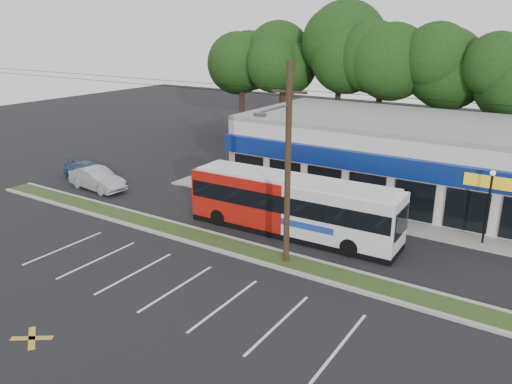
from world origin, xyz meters
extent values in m
plane|color=black|center=(0.00, 0.00, 0.00)|extent=(120.00, 120.00, 0.00)
cube|color=#2C3E19|center=(0.00, 1.00, 0.06)|extent=(40.00, 1.60, 0.12)
cube|color=#9E9E93|center=(0.00, 0.15, 0.07)|extent=(40.00, 0.25, 0.14)
cube|color=#9E9E93|center=(0.00, 1.85, 0.07)|extent=(40.00, 0.25, 0.14)
cube|color=#9E9E93|center=(5.00, 9.00, 0.05)|extent=(32.00, 2.20, 0.10)
cube|color=silver|center=(5.50, 16.00, 2.50)|extent=(25.00, 12.00, 5.00)
cube|color=navy|center=(5.50, 9.75, 3.40)|extent=(25.00, 0.50, 1.20)
cube|color=black|center=(5.50, 9.94, 1.40)|extent=(24.00, 0.12, 2.40)
cube|color=gray|center=(5.50, 16.00, 5.15)|extent=(25.00, 12.00, 0.30)
cylinder|color=black|center=(3.00, 1.00, 5.00)|extent=(0.30, 0.30, 10.00)
cube|color=black|center=(3.00, 1.00, 8.60)|extent=(1.80, 0.12, 0.12)
cylinder|color=#59595E|center=(3.00, -0.20, 8.00)|extent=(0.10, 2.40, 0.10)
cube|color=#59595E|center=(3.00, -1.50, 7.90)|extent=(0.50, 0.25, 0.15)
cylinder|color=black|center=(0.00, 1.00, 8.70)|extent=(50.00, 0.02, 0.02)
cylinder|color=black|center=(0.00, 1.00, 8.40)|extent=(50.00, 0.02, 0.02)
cylinder|color=black|center=(11.00, 8.80, 2.00)|extent=(0.12, 0.12, 4.00)
sphere|color=silver|center=(11.00, 8.80, 4.10)|extent=(0.30, 0.30, 0.30)
cylinder|color=black|center=(-16.00, 26.00, 2.86)|extent=(0.56, 0.56, 5.72)
sphere|color=black|center=(-16.00, 26.00, 8.45)|extent=(6.76, 6.76, 6.76)
cylinder|color=black|center=(-11.00, 26.00, 2.86)|extent=(0.56, 0.56, 5.72)
sphere|color=black|center=(-11.00, 26.00, 8.45)|extent=(6.76, 6.76, 6.76)
cylinder|color=black|center=(-6.00, 26.00, 2.86)|extent=(0.56, 0.56, 5.72)
sphere|color=black|center=(-6.00, 26.00, 8.45)|extent=(6.76, 6.76, 6.76)
cylinder|color=black|center=(-1.00, 26.00, 2.86)|extent=(0.56, 0.56, 5.72)
sphere|color=black|center=(-1.00, 26.00, 8.45)|extent=(6.76, 6.76, 6.76)
cylinder|color=black|center=(4.00, 26.00, 2.86)|extent=(0.56, 0.56, 5.72)
sphere|color=black|center=(4.00, 26.00, 8.45)|extent=(6.76, 6.76, 6.76)
cylinder|color=black|center=(9.00, 26.00, 2.86)|extent=(0.56, 0.56, 5.72)
sphere|color=black|center=(9.00, 26.00, 8.45)|extent=(6.76, 6.76, 6.76)
cube|color=#A9140D|center=(-1.72, 4.42, 1.79)|extent=(6.29, 2.76, 2.85)
cube|color=silver|center=(4.50, 4.58, 1.79)|extent=(6.29, 2.76, 2.85)
cube|color=black|center=(1.39, 4.50, 0.20)|extent=(12.52, 2.87, 0.36)
cube|color=black|center=(1.39, 4.50, 2.13)|extent=(12.27, 2.97, 0.99)
cube|color=black|center=(7.65, 4.66, 1.97)|extent=(0.12, 2.21, 1.45)
cube|color=#193899|center=(2.98, 3.23, 1.19)|extent=(3.11, 0.11, 0.36)
cube|color=silver|center=(1.39, 4.50, 3.27)|extent=(11.89, 2.64, 0.19)
cylinder|color=black|center=(-2.94, 3.21, 0.50)|extent=(1.00, 0.32, 1.00)
cylinder|color=black|center=(-3.00, 5.56, 0.50)|extent=(1.00, 0.32, 1.00)
cylinder|color=black|center=(5.41, 3.43, 0.50)|extent=(1.00, 0.32, 1.00)
cylinder|color=black|center=(5.35, 5.78, 0.50)|extent=(1.00, 0.32, 1.00)
imported|color=black|center=(4.00, 8.50, 0.77)|extent=(4.68, 2.32, 1.53)
imported|color=#9B9EA2|center=(-14.60, 3.95, 0.80)|extent=(4.99, 2.09, 1.60)
imported|color=navy|center=(-17.14, 5.33, 0.67)|extent=(4.72, 2.08, 1.35)
imported|color=beige|center=(2.00, 8.50, 0.90)|extent=(0.74, 0.58, 1.80)
imported|color=beige|center=(4.38, 7.31, 0.82)|extent=(0.87, 0.71, 1.65)
camera|label=1|loc=(14.20, -19.13, 11.39)|focal=35.00mm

